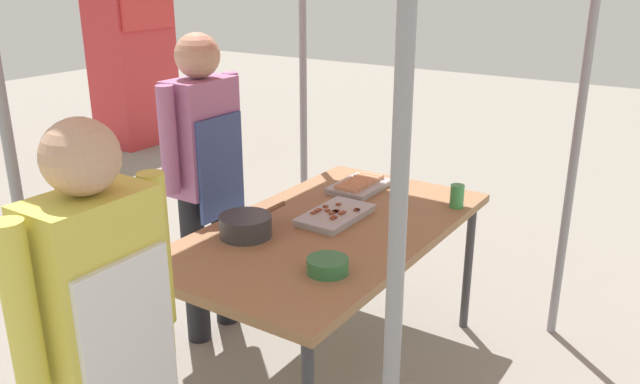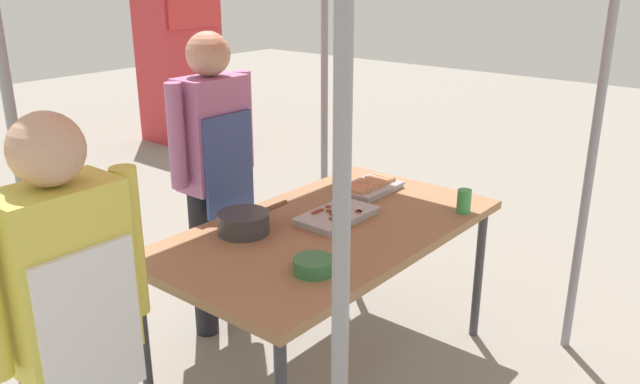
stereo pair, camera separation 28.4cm
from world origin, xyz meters
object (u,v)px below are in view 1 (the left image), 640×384
tray_meat_skewers (335,215)px  drink_cup_near_edge (457,196)px  customer_nearby (104,334)px  vendor_woman (205,165)px  tray_grilled_sausages (360,185)px  stall_table (329,237)px  condiment_bowl (328,265)px  cooking_wok (246,225)px  neighbor_stall_left (133,61)px

tray_meat_skewers → drink_cup_near_edge: drink_cup_near_edge is taller
customer_nearby → vendor_woman: bearing=32.0°
tray_grilled_sausages → drink_cup_near_edge: (0.03, -0.52, 0.03)m
stall_table → customer_nearby: size_ratio=1.08×
condiment_bowl → customer_nearby: bearing=168.4°
tray_grilled_sausages → vendor_woman: vendor_woman is taller
tray_meat_skewers → cooking_wok: size_ratio=0.99×
stall_table → vendor_woman: size_ratio=1.03×
drink_cup_near_edge → customer_nearby: size_ratio=0.08×
customer_nearby → neighbor_stall_left: bearing=48.0°
stall_table → tray_meat_skewers: (0.09, 0.03, 0.07)m
tray_grilled_sausages → customer_nearby: size_ratio=0.22×
stall_table → drink_cup_near_edge: size_ratio=14.23×
stall_table → customer_nearby: 1.28m
tray_meat_skewers → customer_nearby: 1.36m
stall_table → cooking_wok: size_ratio=4.16×
drink_cup_near_edge → neighbor_stall_left: (1.92, 4.44, 0.08)m
customer_nearby → neighbor_stall_left: size_ratio=0.85×
vendor_woman → condiment_bowl: bearing=69.0°
condiment_bowl → customer_nearby: size_ratio=0.11×
condiment_bowl → drink_cup_near_edge: 0.93m
drink_cup_near_edge → vendor_woman: bearing=117.0°
stall_table → vendor_woman: vendor_woman is taller
stall_table → neighbor_stall_left: size_ratio=0.91×
tray_meat_skewers → cooking_wok: cooking_wok is taller
cooking_wok → customer_nearby: size_ratio=0.26×
tray_grilled_sausages → tray_meat_skewers: 0.43m
cooking_wok → condiment_bowl: bearing=-101.9°
cooking_wok → vendor_woman: size_ratio=0.25×
cooking_wok → drink_cup_near_edge: 1.03m
condiment_bowl → vendor_woman: size_ratio=0.10×
stall_table → cooking_wok: 0.39m
condiment_bowl → tray_grilled_sausages: bearing=23.0°
stall_table → drink_cup_near_edge: (0.53, -0.38, 0.11)m
cooking_wok → neighbor_stall_left: (2.74, 3.82, 0.08)m
drink_cup_near_edge → condiment_bowl: bearing=171.5°
stall_table → cooking_wok: cooking_wok is taller
vendor_woman → neighbor_stall_left: 4.16m
stall_table → tray_meat_skewers: size_ratio=4.21×
tray_grilled_sausages → neighbor_stall_left: size_ratio=0.19×
tray_grilled_sausages → drink_cup_near_edge: bearing=-86.6°
condiment_bowl → customer_nearby: (-0.87, 0.18, 0.09)m
tray_grilled_sausages → cooking_wok: (-0.79, 0.10, 0.03)m
stall_table → neighbor_stall_left: neighbor_stall_left is taller
tray_grilled_sausages → customer_nearby: bearing=-173.5°
tray_grilled_sausages → tray_meat_skewers: bearing=-164.9°
customer_nearby → condiment_bowl: bearing=-11.6°
condiment_bowl → vendor_woman: vendor_woman is taller
neighbor_stall_left → tray_grilled_sausages: bearing=-116.4°
tray_meat_skewers → drink_cup_near_edge: bearing=-42.5°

